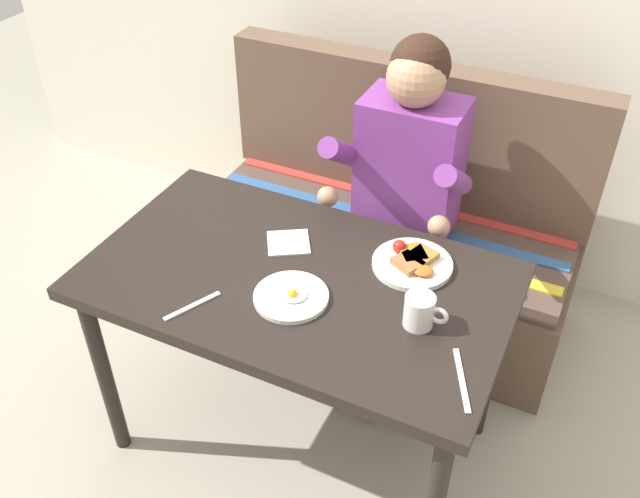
{
  "coord_description": "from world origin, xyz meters",
  "views": [
    {
      "loc": [
        0.7,
        -1.31,
        2.0
      ],
      "look_at": [
        0.0,
        0.15,
        0.72
      ],
      "focal_mm": 38.78,
      "sensor_mm": 36.0,
      "label": 1
    }
  ],
  "objects_px": {
    "plate_breakfast": "(413,262)",
    "coffee_mug": "(420,310)",
    "table": "(298,297)",
    "fork": "(192,306)",
    "knife": "(462,380)",
    "plate_eggs": "(291,296)",
    "napkin": "(288,243)",
    "couch": "(387,240)",
    "person": "(402,179)"
  },
  "relations": [
    {
      "from": "plate_eggs",
      "to": "knife",
      "type": "relative_size",
      "value": 1.03
    },
    {
      "from": "table",
      "to": "napkin",
      "type": "relative_size",
      "value": 9.65
    },
    {
      "from": "couch",
      "to": "knife",
      "type": "bearing_deg",
      "value": -60.51
    },
    {
      "from": "napkin",
      "to": "table",
      "type": "bearing_deg",
      "value": -53.12
    },
    {
      "from": "person",
      "to": "coffee_mug",
      "type": "height_order",
      "value": "person"
    },
    {
      "from": "plate_eggs",
      "to": "napkin",
      "type": "relative_size",
      "value": 1.65
    },
    {
      "from": "couch",
      "to": "plate_breakfast",
      "type": "height_order",
      "value": "couch"
    },
    {
      "from": "table",
      "to": "couch",
      "type": "distance_m",
      "value": 0.83
    },
    {
      "from": "coffee_mug",
      "to": "person",
      "type": "bearing_deg",
      "value": 113.8
    },
    {
      "from": "knife",
      "to": "napkin",
      "type": "bearing_deg",
      "value": 129.62
    },
    {
      "from": "person",
      "to": "plate_breakfast",
      "type": "height_order",
      "value": "person"
    },
    {
      "from": "napkin",
      "to": "knife",
      "type": "bearing_deg",
      "value": -25.4
    },
    {
      "from": "couch",
      "to": "table",
      "type": "bearing_deg",
      "value": -90.0
    },
    {
      "from": "plate_breakfast",
      "to": "coffee_mug",
      "type": "xyz_separation_m",
      "value": [
        0.1,
        -0.22,
        0.03
      ]
    },
    {
      "from": "plate_breakfast",
      "to": "napkin",
      "type": "distance_m",
      "value": 0.38
    },
    {
      "from": "plate_breakfast",
      "to": "couch",
      "type": "bearing_deg",
      "value": 115.59
    },
    {
      "from": "person",
      "to": "plate_breakfast",
      "type": "bearing_deg",
      "value": -66.07
    },
    {
      "from": "plate_breakfast",
      "to": "fork",
      "type": "height_order",
      "value": "plate_breakfast"
    },
    {
      "from": "person",
      "to": "napkin",
      "type": "height_order",
      "value": "person"
    },
    {
      "from": "plate_eggs",
      "to": "coffee_mug",
      "type": "xyz_separation_m",
      "value": [
        0.34,
        0.06,
        0.04
      ]
    },
    {
      "from": "couch",
      "to": "napkin",
      "type": "bearing_deg",
      "value": -98.1
    },
    {
      "from": "couch",
      "to": "napkin",
      "type": "relative_size",
      "value": 11.57
    },
    {
      "from": "person",
      "to": "plate_eggs",
      "type": "height_order",
      "value": "person"
    },
    {
      "from": "person",
      "to": "knife",
      "type": "bearing_deg",
      "value": -60.46
    },
    {
      "from": "table",
      "to": "knife",
      "type": "distance_m",
      "value": 0.56
    },
    {
      "from": "plate_breakfast",
      "to": "coffee_mug",
      "type": "bearing_deg",
      "value": -66.44
    },
    {
      "from": "table",
      "to": "knife",
      "type": "xyz_separation_m",
      "value": [
        0.53,
        -0.17,
        0.08
      ]
    },
    {
      "from": "plate_breakfast",
      "to": "napkin",
      "type": "xyz_separation_m",
      "value": [
        -0.37,
        -0.06,
        -0.01
      ]
    },
    {
      "from": "person",
      "to": "knife",
      "type": "xyz_separation_m",
      "value": [
        0.43,
        -0.76,
        -0.01
      ]
    },
    {
      "from": "coffee_mug",
      "to": "fork",
      "type": "relative_size",
      "value": 0.69
    },
    {
      "from": "table",
      "to": "fork",
      "type": "height_order",
      "value": "fork"
    },
    {
      "from": "plate_breakfast",
      "to": "plate_eggs",
      "type": "xyz_separation_m",
      "value": [
        -0.25,
        -0.27,
        -0.01
      ]
    },
    {
      "from": "plate_eggs",
      "to": "fork",
      "type": "relative_size",
      "value": 1.21
    },
    {
      "from": "couch",
      "to": "knife",
      "type": "relative_size",
      "value": 7.2
    },
    {
      "from": "fork",
      "to": "coffee_mug",
      "type": "bearing_deg",
      "value": 45.32
    },
    {
      "from": "table",
      "to": "couch",
      "type": "relative_size",
      "value": 0.83
    },
    {
      "from": "plate_breakfast",
      "to": "coffee_mug",
      "type": "relative_size",
      "value": 1.96
    },
    {
      "from": "table",
      "to": "knife",
      "type": "height_order",
      "value": "knife"
    },
    {
      "from": "table",
      "to": "plate_eggs",
      "type": "bearing_deg",
      "value": -72.37
    },
    {
      "from": "plate_breakfast",
      "to": "plate_eggs",
      "type": "relative_size",
      "value": 1.12
    },
    {
      "from": "knife",
      "to": "plate_breakfast",
      "type": "bearing_deg",
      "value": 100.3
    },
    {
      "from": "table",
      "to": "plate_breakfast",
      "type": "distance_m",
      "value": 0.35
    },
    {
      "from": "coffee_mug",
      "to": "knife",
      "type": "xyz_separation_m",
      "value": [
        0.16,
        -0.14,
        -0.05
      ]
    },
    {
      "from": "couch",
      "to": "plate_breakfast",
      "type": "distance_m",
      "value": 0.77
    },
    {
      "from": "fork",
      "to": "knife",
      "type": "distance_m",
      "value": 0.73
    },
    {
      "from": "plate_breakfast",
      "to": "fork",
      "type": "xyz_separation_m",
      "value": [
        -0.47,
        -0.42,
        -0.01
      ]
    },
    {
      "from": "table",
      "to": "couch",
      "type": "xyz_separation_m",
      "value": [
        0.0,
        0.76,
        -0.32
      ]
    },
    {
      "from": "plate_eggs",
      "to": "fork",
      "type": "distance_m",
      "value": 0.27
    },
    {
      "from": "plate_breakfast",
      "to": "knife",
      "type": "bearing_deg",
      "value": -54.73
    },
    {
      "from": "plate_breakfast",
      "to": "plate_eggs",
      "type": "height_order",
      "value": "plate_breakfast"
    }
  ]
}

